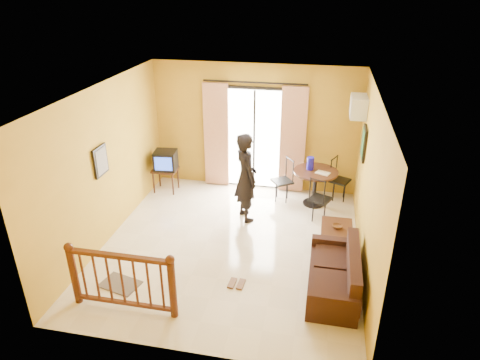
% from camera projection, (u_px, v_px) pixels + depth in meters
% --- Properties ---
extents(ground, '(5.00, 5.00, 0.00)m').
position_uv_depth(ground, '(231.00, 245.00, 7.74)').
color(ground, beige).
rests_on(ground, ground).
extents(room_shell, '(5.00, 5.00, 5.00)m').
position_uv_depth(room_shell, '(230.00, 158.00, 7.01)').
color(room_shell, white).
rests_on(room_shell, ground).
extents(balcony_door, '(2.25, 0.14, 2.46)m').
position_uv_depth(balcony_door, '(254.00, 138.00, 9.38)').
color(balcony_door, black).
rests_on(balcony_door, ground).
extents(tv_table, '(0.53, 0.45, 0.54)m').
position_uv_depth(tv_table, '(165.00, 172.00, 9.52)').
color(tv_table, black).
rests_on(tv_table, ground).
extents(television, '(0.51, 0.48, 0.42)m').
position_uv_depth(television, '(166.00, 160.00, 9.39)').
color(television, black).
rests_on(television, tv_table).
extents(picture_left, '(0.05, 0.42, 0.52)m').
position_uv_depth(picture_left, '(101.00, 161.00, 7.29)').
color(picture_left, black).
rests_on(picture_left, room_shell).
extents(dining_table, '(0.92, 0.92, 0.77)m').
position_uv_depth(dining_table, '(315.00, 178.00, 8.89)').
color(dining_table, black).
rests_on(dining_table, ground).
extents(water_jug, '(0.15, 0.15, 0.27)m').
position_uv_depth(water_jug, '(310.00, 163.00, 8.84)').
color(water_jug, '#1914C2').
rests_on(water_jug, dining_table).
extents(serving_tray, '(0.33, 0.27, 0.02)m').
position_uv_depth(serving_tray, '(323.00, 173.00, 8.70)').
color(serving_tray, beige).
rests_on(serving_tray, dining_table).
extents(dining_chairs, '(1.75, 1.47, 0.95)m').
position_uv_depth(dining_chairs, '(312.00, 206.00, 9.07)').
color(dining_chairs, black).
rests_on(dining_chairs, ground).
extents(air_conditioner, '(0.31, 0.60, 0.40)m').
position_uv_depth(air_conditioner, '(358.00, 106.00, 8.17)').
color(air_conditioner, silver).
rests_on(air_conditioner, room_shell).
extents(botanical_print, '(0.05, 0.50, 0.60)m').
position_uv_depth(botanical_print, '(364.00, 143.00, 7.79)').
color(botanical_print, black).
rests_on(botanical_print, room_shell).
extents(coffee_table, '(0.54, 0.97, 0.43)m').
position_uv_depth(coffee_table, '(336.00, 238.00, 7.42)').
color(coffee_table, black).
rests_on(coffee_table, ground).
extents(bowl, '(0.19, 0.19, 0.05)m').
position_uv_depth(bowl, '(337.00, 226.00, 7.45)').
color(bowl, brown).
rests_on(bowl, coffee_table).
extents(sofa, '(0.73, 1.56, 0.75)m').
position_uv_depth(sofa, '(336.00, 277.00, 6.46)').
color(sofa, black).
rests_on(sofa, ground).
extents(standing_person, '(0.71, 0.78, 1.78)m').
position_uv_depth(standing_person, '(246.00, 177.00, 8.25)').
color(standing_person, black).
rests_on(standing_person, ground).
extents(stair_balustrade, '(1.63, 0.13, 1.04)m').
position_uv_depth(stair_balustrade, '(121.00, 277.00, 6.02)').
color(stair_balustrade, '#471E0F').
rests_on(stair_balustrade, ground).
extents(doormat, '(0.68, 0.53, 0.02)m').
position_uv_depth(doormat, '(120.00, 284.00, 6.74)').
color(doormat, '#574D45').
rests_on(doormat, ground).
extents(sandals, '(0.26, 0.26, 0.03)m').
position_uv_depth(sandals, '(236.00, 284.00, 6.74)').
color(sandals, brown).
rests_on(sandals, ground).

